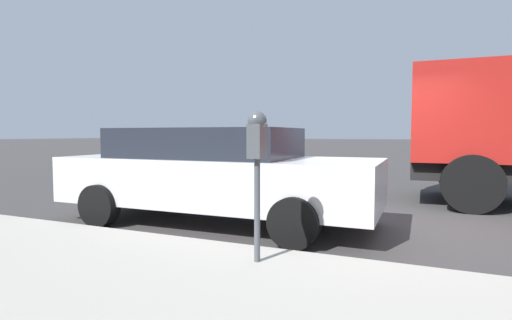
# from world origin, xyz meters

# --- Properties ---
(ground_plane) EXTENTS (220.00, 220.00, 0.00)m
(ground_plane) POSITION_xyz_m (0.00, 0.00, 0.00)
(ground_plane) COLOR #3D3A3A
(parking_meter) EXTENTS (0.21, 0.19, 1.51)m
(parking_meter) POSITION_xyz_m (-2.72, 0.90, 1.27)
(parking_meter) COLOR #4C5156
(parking_meter) RESTS_ON sidewalk
(car_white) EXTENTS (2.10, 4.98, 1.49)m
(car_white) POSITION_xyz_m (-0.87, 2.42, 0.80)
(car_white) COLOR silver
(car_white) RESTS_ON ground_plane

